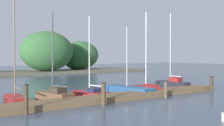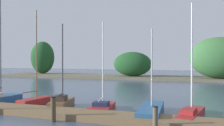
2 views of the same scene
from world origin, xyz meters
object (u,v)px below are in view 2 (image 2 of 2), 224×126
(sailboat_3, at_px, (62,102))
(mooring_piling_3, at_px, (155,119))
(sailboat_4, at_px, (102,106))
(mooring_piling_2, at_px, (53,109))
(sailboat_2, at_px, (36,100))
(sailboat_5, at_px, (151,110))
(sailboat_6, at_px, (191,112))

(sailboat_3, bearing_deg, mooring_piling_3, -129.32)
(sailboat_4, distance_m, mooring_piling_2, 3.78)
(sailboat_2, relative_size, sailboat_5, 1.34)
(sailboat_4, xyz_separation_m, mooring_piling_3, (3.95, -3.51, 0.30))
(sailboat_5, bearing_deg, sailboat_3, 84.45)
(sailboat_6, height_order, mooring_piling_3, sailboat_6)
(sailboat_4, height_order, mooring_piling_2, sailboat_4)
(sailboat_4, bearing_deg, sailboat_3, 83.13)
(sailboat_2, bearing_deg, mooring_piling_3, -104.92)
(sailboat_3, xyz_separation_m, sailboat_4, (2.91, 0.10, -0.12))
(sailboat_3, height_order, mooring_piling_3, sailboat_3)
(sailboat_3, bearing_deg, sailboat_4, -100.87)
(sailboat_3, distance_m, mooring_piling_3, 7.66)
(sailboat_4, distance_m, sailboat_5, 3.23)
(sailboat_4, distance_m, mooring_piling_3, 5.29)
(mooring_piling_3, bearing_deg, sailboat_6, 66.08)
(sailboat_6, height_order, mooring_piling_2, sailboat_6)
(sailboat_2, relative_size, sailboat_6, 1.06)
(sailboat_5, xyz_separation_m, sailboat_6, (2.21, 0.15, 0.03))
(sailboat_4, xyz_separation_m, sailboat_6, (5.42, -0.18, 0.04))
(sailboat_5, bearing_deg, sailboat_2, 82.43)
(sailboat_5, height_order, sailboat_6, sailboat_6)
(sailboat_2, distance_m, mooring_piling_2, 5.42)
(mooring_piling_2, xyz_separation_m, mooring_piling_3, (5.36, -0.02, -0.09))
(sailboat_6, distance_m, mooring_piling_2, 7.61)
(sailboat_4, height_order, sailboat_5, sailboat_4)
(sailboat_3, xyz_separation_m, mooring_piling_3, (6.86, -3.40, 0.18))
(sailboat_3, xyz_separation_m, sailboat_6, (8.33, -0.08, -0.08))
(sailboat_4, bearing_deg, sailboat_6, -100.83)
(mooring_piling_2, bearing_deg, sailboat_5, 34.32)
(sailboat_2, relative_size, sailboat_3, 1.20)
(sailboat_4, relative_size, sailboat_6, 0.88)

